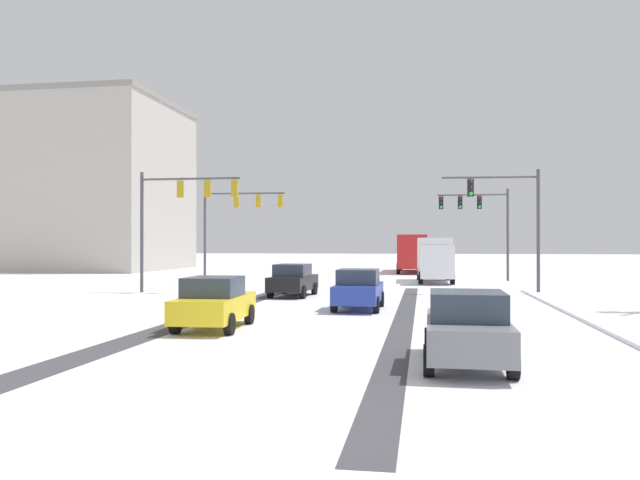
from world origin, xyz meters
TOP-DOWN VIEW (x-y plane):
  - ground_plane at (0.00, 0.00)m, footprint 300.00×300.00m
  - wheel_track_left_lane at (3.89, 13.71)m, footprint 0.71×30.17m
  - wheel_track_right_lane at (-3.31, 13.71)m, footprint 1.10×30.17m
  - traffic_signal_near_right at (9.14, 25.33)m, footprint 5.02×0.57m
  - traffic_signal_far_left at (-8.20, 33.52)m, footprint 5.73×0.52m
  - traffic_signal_far_right at (8.51, 37.42)m, footprint 4.96×0.40m
  - traffic_signal_near_left at (-8.26, 23.45)m, footprint 5.57×0.39m
  - car_black_lead at (-1.86, 22.20)m, footprint 1.98×4.18m
  - car_blue_second at (2.01, 16.48)m, footprint 1.86×4.11m
  - car_yellow_cab_third at (-1.83, 10.07)m, footprint 1.98×4.17m
  - car_grey_fourth at (5.50, 5.27)m, footprint 1.87×4.12m
  - bus_oncoming at (3.61, 49.87)m, footprint 2.73×11.02m
  - box_truck_delivery at (5.34, 35.01)m, footprint 2.47×7.46m
  - office_building_far_left_block at (-32.32, 50.64)m, footprint 24.10×16.20m

SIDE VIEW (x-z plane):
  - ground_plane at x=0.00m, z-range 0.00..0.00m
  - wheel_track_left_lane at x=3.89m, z-range 0.00..0.01m
  - wheel_track_right_lane at x=-3.31m, z-range 0.00..0.01m
  - car_black_lead at x=-1.86m, z-range 0.01..1.63m
  - car_blue_second at x=2.01m, z-range 0.01..1.63m
  - car_yellow_cab_third at x=-1.83m, z-range 0.01..1.63m
  - car_grey_fourth at x=5.50m, z-range 0.01..1.63m
  - box_truck_delivery at x=5.34m, z-range 0.12..3.14m
  - bus_oncoming at x=3.61m, z-range 0.30..3.68m
  - traffic_signal_near_right at x=9.14m, z-range 1.11..7.61m
  - traffic_signal_far_right at x=8.51m, z-range 1.50..8.00m
  - traffic_signal_near_left at x=-8.26m, z-range 1.52..8.02m
  - traffic_signal_far_left at x=-8.20m, z-range 1.53..8.03m
  - office_building_far_left_block at x=-32.32m, z-range 0.01..16.88m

